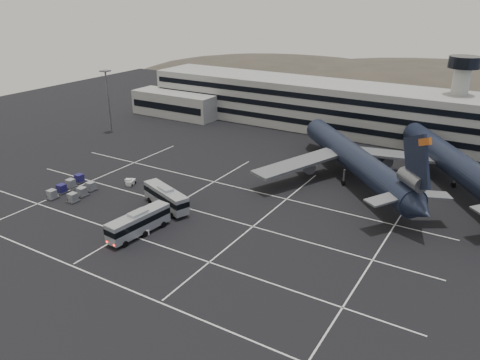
# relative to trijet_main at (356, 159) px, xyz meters

# --- Properties ---
(ground) EXTENTS (260.00, 260.00, 0.00)m
(ground) POSITION_rel_trijet_main_xyz_m (-20.79, -34.40, -5.25)
(ground) COLOR black
(ground) RESTS_ON ground
(lane_markings) EXTENTS (90.00, 55.62, 0.01)m
(lane_markings) POSITION_rel_trijet_main_xyz_m (-19.84, -33.68, -5.24)
(lane_markings) COLOR silver
(lane_markings) RESTS_ON ground
(terminal) EXTENTS (125.00, 26.00, 24.00)m
(terminal) POSITION_rel_trijet_main_xyz_m (-23.74, 36.74, 1.68)
(terminal) COLOR gray
(terminal) RESTS_ON ground
(hills) EXTENTS (352.00, 180.00, 44.00)m
(hills) POSITION_rel_trijet_main_xyz_m (-2.80, 135.60, -17.32)
(hills) COLOR #38332B
(hills) RESTS_ON ground
(lightpole_left) EXTENTS (2.40, 2.40, 18.28)m
(lightpole_left) POSITION_rel_trijet_main_xyz_m (-75.79, 0.60, 6.57)
(lightpole_left) COLOR slate
(lightpole_left) RESTS_ON ground
(trijet_main) EXTENTS (43.51, 45.71, 18.08)m
(trijet_main) POSITION_rel_trijet_main_xyz_m (0.00, 0.00, 0.00)
(trijet_main) COLOR black
(trijet_main) RESTS_ON ground
(trijet_far) EXTENTS (37.80, 50.82, 18.08)m
(trijet_far) POSITION_rel_trijet_main_xyz_m (20.13, 7.14, 0.18)
(trijet_far) COLOR black
(trijet_far) RESTS_ON ground
(bus_near) EXTENTS (4.24, 12.84, 4.45)m
(bus_near) POSITION_rel_trijet_main_xyz_m (-24.47, -43.25, -2.81)
(bus_near) COLOR #969A9E
(bus_near) RESTS_ON ground
(bus_far) EXTENTS (12.85, 7.14, 4.46)m
(bus_far) POSITION_rel_trijet_main_xyz_m (-27.24, -32.46, -2.81)
(bus_far) COLOR #969A9E
(bus_far) RESTS_ON ground
(tug_a) EXTENTS (2.14, 2.72, 1.54)m
(tug_a) POSITION_rel_trijet_main_xyz_m (-41.50, -27.45, -4.56)
(tug_a) COLOR silver
(tug_a) RESTS_ON ground
(tug_b) EXTENTS (2.62, 2.20, 1.46)m
(tug_b) POSITION_rel_trijet_main_xyz_m (-23.94, -42.77, -4.60)
(tug_b) COLOR silver
(tug_b) RESTS_ON ground
(uld_cluster) EXTENTS (9.38, 11.56, 1.88)m
(uld_cluster) POSITION_rel_trijet_main_xyz_m (-49.06, -36.82, -4.33)
(uld_cluster) COLOR #2D2D30
(uld_cluster) RESTS_ON ground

